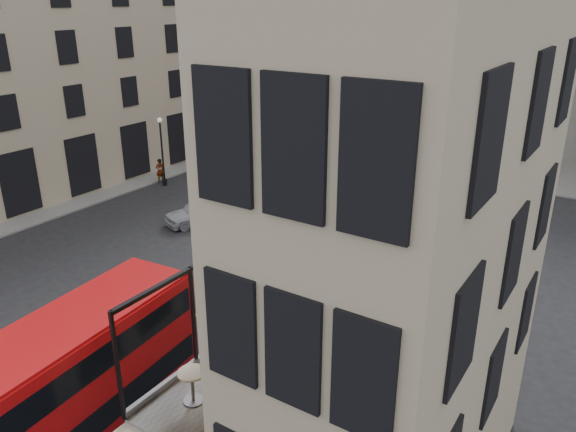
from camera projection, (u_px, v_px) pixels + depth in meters
The scene contains 31 objects.
ground at pixel (149, 388), 21.21m from camera, with size 140.00×140.00×0.00m, color black.
host_building_main at pixel (417, 268), 13.29m from camera, with size 7.26×11.40×15.10m.
host_frontage at pixel (294, 403), 17.08m from camera, with size 3.00×11.00×4.50m, color tan.
cafe_floor at pixel (294, 339), 16.23m from camera, with size 3.00×10.00×0.10m, color slate.
building_left at pixel (84, 27), 46.37m from camera, with size 14.60×50.60×22.00m.
gateway at pixel (451, 42), 57.71m from camera, with size 35.00×10.60×18.00m.
pavement_far at pixel (397, 150), 53.85m from camera, with size 40.00×12.00×0.12m, color slate.
pavement_left at pixel (59, 194), 41.75m from camera, with size 8.00×48.00×0.12m, color slate.
traffic_light_near at pixel (297, 223), 30.18m from camera, with size 0.16×0.20×3.80m.
traffic_light_far at pixel (260, 134), 49.78m from camera, with size 0.16×0.20×3.80m.
street_lamp_a at pixel (163, 156), 43.02m from camera, with size 0.36×0.36×5.33m.
street_lamp_b at pixel (382, 134), 49.88m from camera, with size 0.36×0.36×5.33m.
bus_near at pixel (33, 409), 16.19m from camera, with size 3.75×12.14×4.77m.
bus_far at pixel (289, 133), 50.94m from camera, with size 2.54×10.08×4.00m.
car_a at pixel (200, 211), 36.42m from camera, with size 1.87×4.65×1.58m, color #A1A2A9.
car_b at pixel (321, 179), 43.17m from camera, with size 1.46×4.19×1.38m, color #920908.
car_c at pixel (243, 158), 48.44m from camera, with size 2.21×5.44×1.58m, color black.
bicycle at pixel (260, 257), 30.61m from camera, with size 0.69×1.97×1.03m, color gray.
cyclist at pixel (236, 209), 36.36m from camera, with size 0.67×0.44×1.83m, color #C8FC1A.
pedestrian_a at pixel (282, 144), 52.49m from camera, with size 0.87×0.68×1.79m, color gray.
pedestrian_b at pixel (320, 140), 54.03m from camera, with size 1.18×0.68×1.83m, color gray.
pedestrian_c at pixel (425, 170), 44.49m from camera, with size 1.07×0.44×1.82m, color gray.
pedestrian_d at pixel (440, 173), 44.12m from camera, with size 0.79×0.51×1.61m, color gray.
pedestrian_e at pixel (160, 170), 44.32m from camera, with size 0.70×0.46×1.92m, color gray.
cafe_table_near at pixel (192, 382), 13.46m from camera, with size 0.69×0.69×0.86m.
cafe_table_mid at pixel (265, 320), 16.13m from camera, with size 0.64×0.64×0.80m.
cafe_table_far at pixel (323, 276), 18.61m from camera, with size 0.65×0.65×0.82m.
cafe_chair_a at pixel (265, 406), 13.14m from camera, with size 0.47×0.47×0.81m.
cafe_chair_b at pixel (312, 335), 15.79m from camera, with size 0.54×0.54×0.98m.
cafe_chair_c at pixel (327, 344), 15.46m from camera, with size 0.45×0.45×0.84m.
cafe_chair_d at pixel (377, 295), 17.95m from camera, with size 0.51×0.51×0.93m.
Camera 1 is at (13.92, -11.65, 13.80)m, focal length 35.00 mm.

